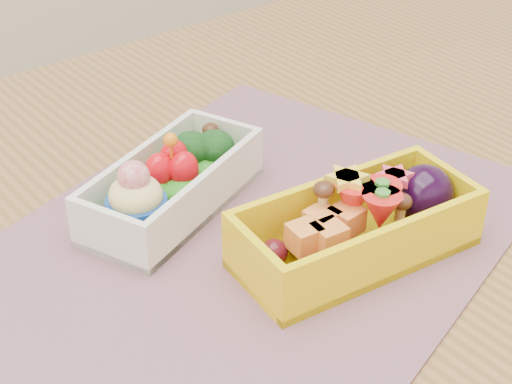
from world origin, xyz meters
TOP-DOWN VIEW (x-y plane):
  - table at (0.00, 0.00)m, footprint 1.20×0.80m
  - placemat at (-0.04, -0.01)m, footprint 0.52×0.45m
  - bento_white at (-0.06, 0.07)m, footprint 0.19×0.13m
  - bento_yellow at (0.01, -0.07)m, footprint 0.19×0.10m

SIDE VIEW (x-z plane):
  - table at x=0.00m, z-range 0.28..1.03m
  - placemat at x=-0.04m, z-range 0.75..0.75m
  - bento_white at x=-0.06m, z-range 0.74..0.81m
  - bento_yellow at x=0.01m, z-range 0.75..0.81m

